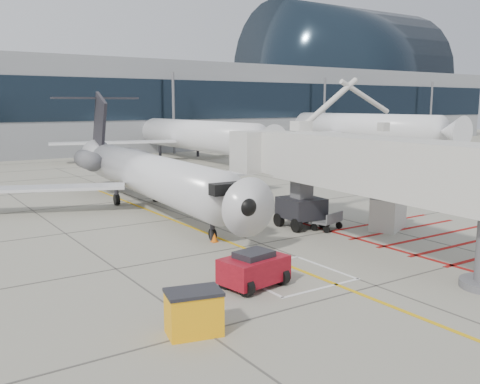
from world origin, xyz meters
TOP-DOWN VIEW (x-y plane):
  - ground_plane at (0.00, 0.00)m, footprint 260.00×260.00m
  - regional_jet at (-1.25, 13.31)m, footprint 26.89×32.86m
  - jet_bridge at (3.92, -0.18)m, footprint 10.01×19.40m
  - pushback_tug at (-4.18, -1.31)m, footprint 2.90×2.08m
  - spill_bin at (-8.39, -3.97)m, footprint 1.92×1.50m
  - baggage_cart at (5.09, 4.45)m, footprint 2.01×1.56m
  - ground_power_unit at (8.20, 2.57)m, footprint 2.94×2.41m
  - cone_nose at (-1.87, 5.64)m, footprint 0.36×0.36m
  - cone_side at (2.12, 8.90)m, footprint 0.34×0.34m
  - terminal_building at (10.00, 70.00)m, footprint 180.00×28.00m
  - terminal_glass_band at (10.00, 55.95)m, footprint 180.00×0.10m
  - terminal_dome at (70.00, 70.00)m, footprint 40.00×28.00m
  - bg_aircraft_c at (17.75, 46.00)m, footprint 35.10×39.00m
  - bg_aircraft_d at (47.03, 46.00)m, footprint 39.12×43.46m

SIDE VIEW (x-z plane):
  - ground_plane at x=0.00m, z-range 0.00..0.00m
  - cone_side at x=2.12m, z-range 0.00..0.47m
  - cone_nose at x=-1.87m, z-range 0.00..0.50m
  - baggage_cart at x=5.09m, z-range 0.00..1.12m
  - spill_bin at x=-8.39m, z-range 0.00..1.47m
  - pushback_tug at x=-4.18m, z-range 0.00..1.55m
  - ground_power_unit at x=8.20m, z-range 0.00..2.02m
  - jet_bridge at x=3.92m, z-range 0.00..7.57m
  - regional_jet at x=-1.25m, z-range 0.00..8.17m
  - bg_aircraft_c at x=17.75m, z-range 0.00..11.70m
  - bg_aircraft_d at x=47.03m, z-range 0.00..13.04m
  - terminal_building at x=10.00m, z-range 0.00..14.00m
  - terminal_glass_band at x=10.00m, z-range 5.00..11.00m
  - terminal_dome at x=70.00m, z-range 0.00..28.00m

